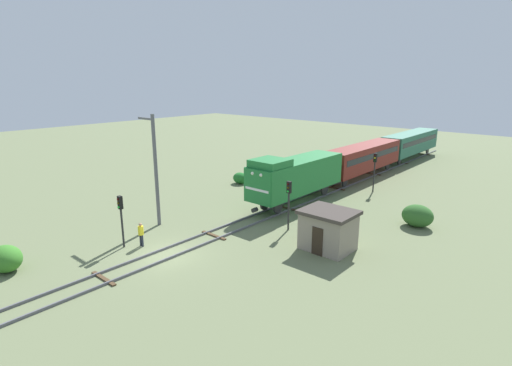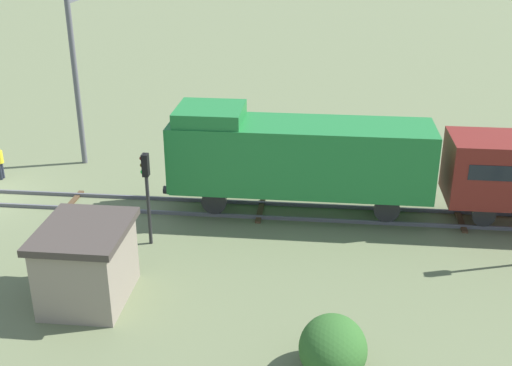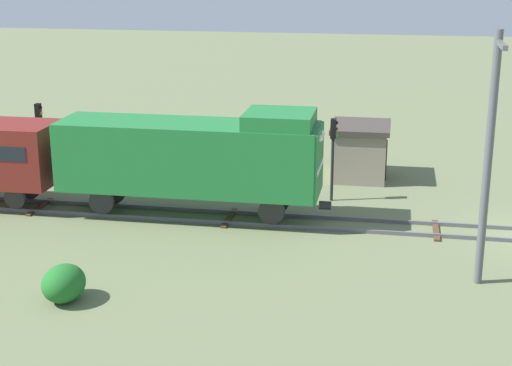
% 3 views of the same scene
% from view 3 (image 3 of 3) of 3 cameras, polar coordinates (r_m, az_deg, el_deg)
% --- Properties ---
extents(locomotive, '(2.90, 11.60, 4.60)m').
position_cam_3_polar(locomotive, '(33.19, -4.57, 2.04)').
color(locomotive, '#1E7233').
rests_on(locomotive, railway_track).
extents(traffic_signal_mid, '(0.32, 0.34, 3.84)m').
position_cam_3_polar(traffic_signal_mid, '(35.56, 5.63, 2.85)').
color(traffic_signal_mid, '#262628').
rests_on(traffic_signal_mid, ground).
extents(traffic_signal_far, '(0.32, 0.34, 4.01)m').
position_cam_3_polar(traffic_signal_far, '(39.42, -15.45, 3.86)').
color(traffic_signal_far, '#262628').
rests_on(traffic_signal_far, ground).
extents(catenary_mast, '(1.94, 0.28, 8.69)m').
position_cam_3_polar(catenary_mast, '(26.98, 16.57, 1.98)').
color(catenary_mast, '#595960').
rests_on(catenary_mast, ground).
extents(relay_hut, '(3.50, 2.90, 2.74)m').
position_cam_3_polar(relay_hut, '(39.78, 7.58, 2.35)').
color(relay_hut, gray).
rests_on(relay_hut, ground).
extents(bush_mid, '(2.40, 1.96, 1.74)m').
position_cam_3_polar(bush_mid, '(43.95, -3.11, 3.14)').
color(bush_mid, '#2E5F26').
rests_on(bush_mid, ground).
extents(bush_far, '(1.70, 1.39, 1.23)m').
position_cam_3_polar(bush_far, '(26.59, -13.81, -7.10)').
color(bush_far, '#1F6726').
rests_on(bush_far, ground).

